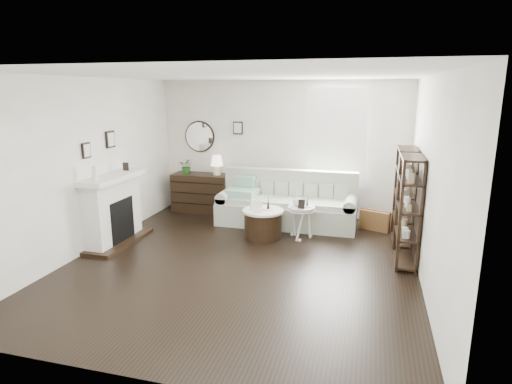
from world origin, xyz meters
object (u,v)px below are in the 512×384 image
(drum_table, at_px, (263,223))
(pedestal_table, at_px, (301,209))
(sofa, at_px, (287,207))
(dresser, at_px, (202,193))

(drum_table, bearing_deg, pedestal_table, 8.34)
(drum_table, relative_size, pedestal_table, 1.24)
(sofa, height_order, dresser, sofa)
(sofa, xyz_separation_m, dresser, (-1.91, 0.39, 0.07))
(sofa, height_order, pedestal_table, sofa)
(dresser, xyz_separation_m, pedestal_table, (2.30, -1.17, 0.12))
(dresser, distance_m, pedestal_table, 2.58)
(sofa, bearing_deg, pedestal_table, -63.15)
(drum_table, distance_m, pedestal_table, 0.71)
(drum_table, xyz_separation_m, pedestal_table, (0.65, 0.10, 0.27))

